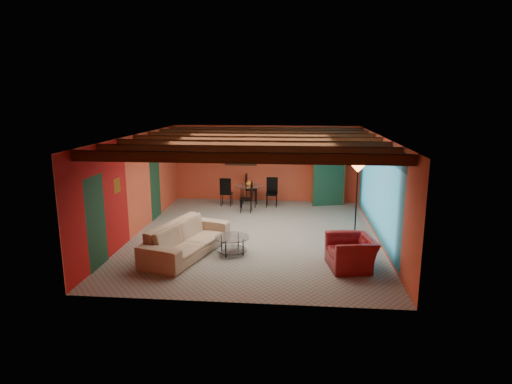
# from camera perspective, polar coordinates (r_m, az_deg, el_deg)

# --- Properties ---
(room) EXTENTS (6.52, 8.01, 2.71)m
(room) POSITION_cam_1_polar(r_m,az_deg,el_deg) (11.45, -0.04, 5.83)
(room) COLOR gray
(room) RESTS_ON ground
(sofa) EXTENTS (1.75, 2.81, 0.77)m
(sofa) POSITION_cam_1_polar(r_m,az_deg,el_deg) (10.45, -9.12, -6.13)
(sofa) COLOR tan
(sofa) RESTS_ON ground
(armchair) EXTENTS (1.11, 1.22, 0.70)m
(armchair) POSITION_cam_1_polar(r_m,az_deg,el_deg) (9.77, 12.45, -7.82)
(armchair) COLOR maroon
(armchair) RESTS_ON ground
(coffee_table) EXTENTS (1.11, 1.11, 0.43)m
(coffee_table) POSITION_cam_1_polar(r_m,az_deg,el_deg) (10.42, -3.17, -7.01)
(coffee_table) COLOR white
(coffee_table) RESTS_ON ground
(dining_table) EXTENTS (1.95, 1.95, 1.00)m
(dining_table) POSITION_cam_1_polar(r_m,az_deg,el_deg) (14.74, -0.94, 0.02)
(dining_table) COLOR white
(dining_table) RESTS_ON ground
(armoire) EXTENTS (1.14, 0.76, 1.83)m
(armoire) POSITION_cam_1_polar(r_m,az_deg,el_deg) (15.21, 9.52, 1.82)
(armoire) COLOR brown
(armoire) RESTS_ON ground
(floor_lamp) EXTENTS (0.54, 0.54, 2.03)m
(floor_lamp) POSITION_cam_1_polar(r_m,az_deg,el_deg) (11.48, 13.12, -1.32)
(floor_lamp) COLOR black
(floor_lamp) RESTS_ON ground
(ceiling_fan) EXTENTS (1.50, 1.50, 0.44)m
(ceiling_fan) POSITION_cam_1_polar(r_m,az_deg,el_deg) (11.34, -0.09, 5.76)
(ceiling_fan) COLOR #472614
(ceiling_fan) RESTS_ON ceiling
(painting) EXTENTS (1.05, 0.03, 0.65)m
(painting) POSITION_cam_1_polar(r_m,az_deg,el_deg) (15.43, -2.05, 4.91)
(painting) COLOR black
(painting) RESTS_ON wall_back
(potted_plant) EXTENTS (0.54, 0.49, 0.50)m
(potted_plant) POSITION_cam_1_polar(r_m,az_deg,el_deg) (15.04, 9.68, 6.19)
(potted_plant) COLOR #26661E
(potted_plant) RESTS_ON armoire
(vase) EXTENTS (0.25, 0.25, 0.20)m
(vase) POSITION_cam_1_polar(r_m,az_deg,el_deg) (14.63, -0.95, 2.32)
(vase) COLOR orange
(vase) RESTS_ON dining_table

